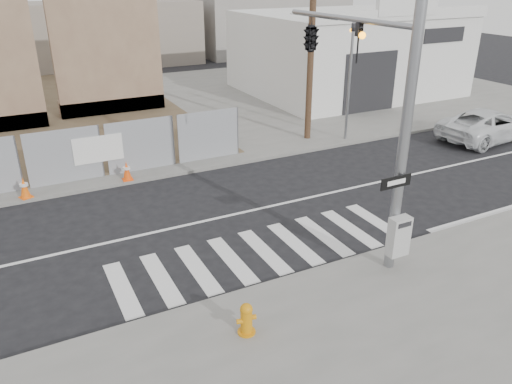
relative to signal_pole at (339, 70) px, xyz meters
name	(u,v)px	position (x,y,z in m)	size (l,w,h in m)	color
ground	(228,216)	(-2.49, 2.05, -4.78)	(100.00, 100.00, 0.00)	black
sidewalk_far	(124,113)	(-2.49, 16.05, -4.72)	(50.00, 20.00, 0.12)	slate
signal_pole	(339,70)	(0.00, 0.00, 0.00)	(0.96, 5.87, 7.00)	gray
far_signal_pole	(351,65)	(5.51, 6.65, -1.30)	(0.16, 0.20, 5.60)	gray
concrete_wall_right	(107,52)	(-2.99, 16.13, -1.40)	(5.50, 1.30, 8.00)	#7B5E4A
auto_shop	(346,52)	(11.50, 15.01, -2.25)	(12.00, 10.20, 5.95)	silver
utility_pole_right	(312,23)	(4.01, 7.55, 0.42)	(1.60, 0.28, 10.00)	#513725
fire_hydrant	(246,319)	(-4.51, -3.45, -4.29)	(0.48, 0.48, 0.74)	orange
suv	(488,125)	(11.53, 3.84, -4.06)	(2.39, 5.17, 1.44)	silver
traffic_cone_c	(24,188)	(-8.19, 6.27, -4.30)	(0.50, 0.50, 0.74)	#FF630D
traffic_cone_d	(127,171)	(-4.69, 6.27, -4.31)	(0.39, 0.39, 0.72)	#FF4F0D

